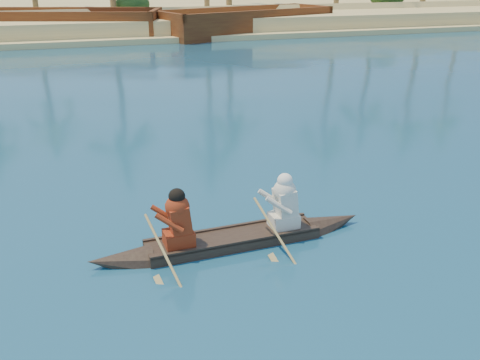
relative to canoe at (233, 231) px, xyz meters
name	(u,v)px	position (x,y,z in m)	size (l,w,h in m)	color
sandy_embankment	(4,10)	(-8.00, 50.89, 0.26)	(150.00, 51.00, 1.50)	#E1C47F
canoe	(233,231)	(0.00, 0.00, 0.00)	(5.05, 0.92, 1.38)	#392A1F
barge_mid	(60,26)	(-2.80, 31.00, 0.50)	(13.93, 8.17, 2.20)	brown
barge_right	(247,24)	(9.85, 29.30, 0.47)	(13.28, 7.83, 2.10)	brown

